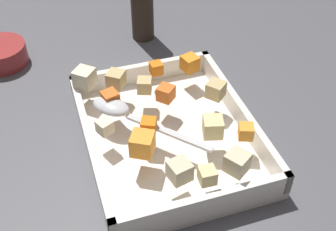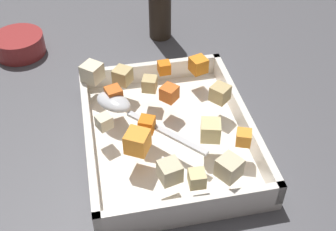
# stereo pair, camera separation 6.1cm
# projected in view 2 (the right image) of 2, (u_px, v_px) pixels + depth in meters

# --- Properties ---
(ground_plane) EXTENTS (4.00, 4.00, 0.00)m
(ground_plane) POSITION_uv_depth(u_px,v_px,m) (174.00, 136.00, 0.78)
(ground_plane) COLOR #4C4C51
(baking_dish) EXTENTS (0.34, 0.28, 0.05)m
(baking_dish) POSITION_uv_depth(u_px,v_px,m) (168.00, 136.00, 0.76)
(baking_dish) COLOR white
(baking_dish) RESTS_ON ground_plane
(carrot_chunk_near_spoon) EXTENTS (0.04, 0.04, 0.03)m
(carrot_chunk_near_spoon) POSITION_uv_depth(u_px,v_px,m) (198.00, 65.00, 0.83)
(carrot_chunk_near_spoon) COLOR orange
(carrot_chunk_near_spoon) RESTS_ON baking_dish
(carrot_chunk_under_handle) EXTENTS (0.05, 0.05, 0.03)m
(carrot_chunk_under_handle) POSITION_uv_depth(u_px,v_px,m) (137.00, 142.00, 0.67)
(carrot_chunk_under_handle) COLOR orange
(carrot_chunk_under_handle) RESTS_ON baking_dish
(carrot_chunk_far_left) EXTENTS (0.03, 0.03, 0.02)m
(carrot_chunk_far_left) POSITION_uv_depth(u_px,v_px,m) (147.00, 124.00, 0.71)
(carrot_chunk_far_left) COLOR orange
(carrot_chunk_far_left) RESTS_ON baking_dish
(carrot_chunk_corner_ne) EXTENTS (0.04, 0.04, 0.03)m
(carrot_chunk_corner_ne) POSITION_uv_depth(u_px,v_px,m) (170.00, 93.00, 0.76)
(carrot_chunk_corner_ne) COLOR orange
(carrot_chunk_corner_ne) RESTS_ON baking_dish
(carrot_chunk_heap_top) EXTENTS (0.03, 0.03, 0.03)m
(carrot_chunk_heap_top) POSITION_uv_depth(u_px,v_px,m) (114.00, 94.00, 0.76)
(carrot_chunk_heap_top) COLOR orange
(carrot_chunk_heap_top) RESTS_ON baking_dish
(carrot_chunk_mid_left) EXTENTS (0.02, 0.02, 0.02)m
(carrot_chunk_mid_left) POSITION_uv_depth(u_px,v_px,m) (164.00, 68.00, 0.82)
(carrot_chunk_mid_left) COLOR orange
(carrot_chunk_mid_left) RESTS_ON baking_dish
(carrot_chunk_center) EXTENTS (0.03, 0.03, 0.02)m
(carrot_chunk_center) POSITION_uv_depth(u_px,v_px,m) (244.00, 138.00, 0.69)
(carrot_chunk_center) COLOR orange
(carrot_chunk_center) RESTS_ON baking_dish
(potato_chunk_far_right) EXTENTS (0.03, 0.03, 0.02)m
(potato_chunk_far_right) POSITION_uv_depth(u_px,v_px,m) (104.00, 122.00, 0.71)
(potato_chunk_far_right) COLOR beige
(potato_chunk_far_right) RESTS_ON baking_dish
(potato_chunk_heap_side) EXTENTS (0.04, 0.04, 0.03)m
(potato_chunk_heap_side) POSITION_uv_depth(u_px,v_px,m) (229.00, 168.00, 0.63)
(potato_chunk_heap_side) COLOR beige
(potato_chunk_heap_side) RESTS_ON baking_dish
(potato_chunk_rim_edge) EXTENTS (0.04, 0.04, 0.03)m
(potato_chunk_rim_edge) POSITION_uv_depth(u_px,v_px,m) (220.00, 93.00, 0.76)
(potato_chunk_rim_edge) COLOR tan
(potato_chunk_rim_edge) RESTS_ON baking_dish
(potato_chunk_corner_se) EXTENTS (0.04, 0.04, 0.03)m
(potato_chunk_corner_se) POSITION_uv_depth(u_px,v_px,m) (211.00, 130.00, 0.69)
(potato_chunk_corner_se) COLOR #E0CC89
(potato_chunk_corner_se) RESTS_ON baking_dish
(potato_chunk_corner_sw) EXTENTS (0.03, 0.03, 0.03)m
(potato_chunk_corner_sw) POSITION_uv_depth(u_px,v_px,m) (150.00, 84.00, 0.78)
(potato_chunk_corner_sw) COLOR tan
(potato_chunk_corner_sw) RESTS_ON baking_dish
(potato_chunk_back_center) EXTENTS (0.04, 0.04, 0.03)m
(potato_chunk_back_center) POSITION_uv_depth(u_px,v_px,m) (123.00, 76.00, 0.80)
(potato_chunk_back_center) COLOR tan
(potato_chunk_back_center) RESTS_ON baking_dish
(potato_chunk_near_right) EXTENTS (0.02, 0.02, 0.02)m
(potato_chunk_near_right) POSITION_uv_depth(u_px,v_px,m) (200.00, 178.00, 0.62)
(potato_chunk_near_right) COLOR #E0CC89
(potato_chunk_near_right) RESTS_ON baking_dish
(potato_chunk_corner_nw) EXTENTS (0.04, 0.04, 0.03)m
(potato_chunk_corner_nw) POSITION_uv_depth(u_px,v_px,m) (170.00, 171.00, 0.63)
(potato_chunk_corner_nw) COLOR beige
(potato_chunk_corner_nw) RESTS_ON baking_dish
(potato_chunk_front_center) EXTENTS (0.05, 0.05, 0.03)m
(potato_chunk_front_center) POSITION_uv_depth(u_px,v_px,m) (92.00, 72.00, 0.80)
(potato_chunk_front_center) COLOR beige
(potato_chunk_front_center) RESTS_ON baking_dish
(serving_spoon) EXTENTS (0.18, 0.17, 0.02)m
(serving_spoon) POSITION_uv_depth(u_px,v_px,m) (120.00, 105.00, 0.75)
(serving_spoon) COLOR silver
(serving_spoon) RESTS_ON baking_dish
(small_prep_bowl) EXTENTS (0.11, 0.11, 0.04)m
(small_prep_bowl) POSITION_uv_depth(u_px,v_px,m) (19.00, 44.00, 0.96)
(small_prep_bowl) COLOR maroon
(small_prep_bowl) RESTS_ON ground_plane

